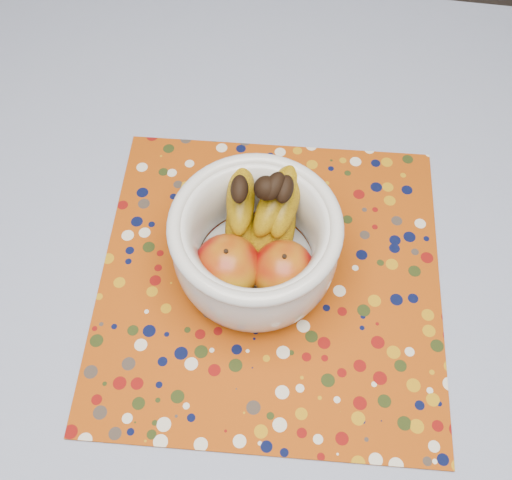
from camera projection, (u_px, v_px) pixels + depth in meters
table at (267, 390)px, 0.75m from camera, size 1.20×1.20×0.75m
tablecloth at (268, 371)px, 0.68m from camera, size 1.32×1.32×0.01m
placemat at (270, 279)px, 0.73m from camera, size 0.44×0.44×0.00m
fruit_bowl at (258, 239)px, 0.68m from camera, size 0.19×0.20×0.15m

